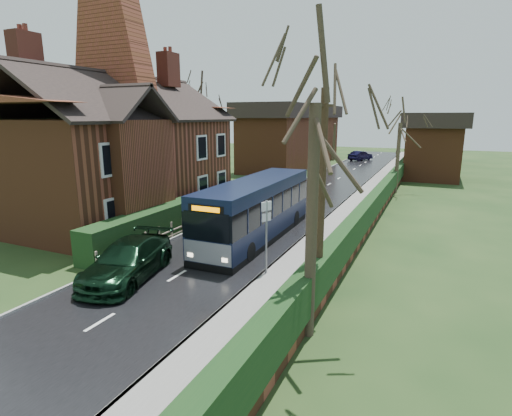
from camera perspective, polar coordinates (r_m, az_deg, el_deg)
The scene contains 18 objects.
ground at distance 17.83m, azimuth -7.47°, elevation -7.39°, with size 140.00×140.00×0.00m, color #364B20.
road at distance 26.46m, azimuth 3.98°, elevation -0.53°, with size 6.00×100.00×0.02m, color black.
pavement at distance 25.33m, azimuth 13.02°, elevation -1.31°, with size 2.50×100.00×0.14m, color slate.
kerb_right at distance 25.58m, azimuth 10.39°, elevation -1.05°, with size 0.12×100.00×0.14m, color gray.
kerb_left at distance 27.64m, azimuth -1.95°, elevation 0.16°, with size 0.12×100.00×0.10m, color gray.
front_hedge at distance 23.66m, azimuth -9.20°, elevation -0.32°, with size 1.20×16.00×1.60m, color black.
picket_fence at distance 23.35m, azimuth -7.63°, elevation -1.33°, with size 0.10×16.00×0.90m, color tan, non-canonical shape.
right_wall_hedge at distance 24.88m, azimuth 16.63°, elevation 0.47°, with size 0.60×50.00×1.80m.
brick_house at distance 25.95m, azimuth -18.80°, elevation 8.32°, with size 9.30×14.60×10.30m.
bus at distance 20.26m, azimuth 0.03°, elevation -0.33°, with size 2.46×10.06×3.04m.
car_silver at distance 24.23m, azimuth -5.26°, elevation -0.04°, with size 1.75×4.34×1.48m, color silver.
car_green at distance 16.32m, azimuth -17.85°, elevation -7.14°, with size 2.05×5.04×1.46m, color black.
car_distant at distance 59.38m, azimuth 14.69°, elevation 7.23°, with size 1.44×4.13×1.36m, color black.
bus_stop_sign at distance 15.35m, azimuth 1.49°, elevation -2.74°, with size 0.25×0.44×3.06m.
telegraph_pole at distance 12.49m, azimuth 9.28°, elevation 0.62°, with size 0.30×0.89×6.98m.
tree_right_near at distance 10.58m, azimuth 8.58°, elevation 17.03°, with size 4.30×4.30×9.29m.
tree_right_far at distance 34.47m, azimuth 19.98°, elevation 12.02°, with size 4.20×4.20×8.11m.
tree_house_side at distance 36.37m, azimuth -7.58°, elevation 15.56°, with size 4.64×4.64×10.55m.
Camera 1 is at (8.94, -14.13, 6.16)m, focal length 28.00 mm.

